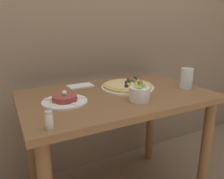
{
  "coord_description": "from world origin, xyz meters",
  "views": [
    {
      "loc": [
        -0.58,
        -0.72,
        1.11
      ],
      "look_at": [
        -0.05,
        0.29,
        0.78
      ],
      "focal_mm": 35.0,
      "sensor_mm": 36.0,
      "label": 1
    }
  ],
  "objects": [
    {
      "name": "dining_table",
      "position": [
        0.0,
        0.34,
        0.61
      ],
      "size": [
        1.07,
        0.67,
        0.74
      ],
      "color": "brown",
      "rests_on": "ground_plane"
    },
    {
      "name": "pizza_plate",
      "position": [
        0.12,
        0.4,
        0.75
      ],
      "size": [
        0.33,
        0.33,
        0.06
      ],
      "color": "white",
      "rests_on": "dining_table"
    },
    {
      "name": "tartare_plate",
      "position": [
        -0.31,
        0.31,
        0.75
      ],
      "size": [
        0.23,
        0.23,
        0.06
      ],
      "color": "white",
      "rests_on": "dining_table"
    },
    {
      "name": "small_bowl",
      "position": [
        0.04,
        0.16,
        0.78
      ],
      "size": [
        0.11,
        0.11,
        0.09
      ],
      "color": "white",
      "rests_on": "dining_table"
    },
    {
      "name": "drinking_glass",
      "position": [
        0.43,
        0.23,
        0.8
      ],
      "size": [
        0.07,
        0.07,
        0.13
      ],
      "color": "silver",
      "rests_on": "dining_table"
    },
    {
      "name": "napkin",
      "position": [
        -0.14,
        0.57,
        0.74
      ],
      "size": [
        0.16,
        0.1,
        0.01
      ],
      "color": "white",
      "rests_on": "dining_table"
    },
    {
      "name": "salt_shaker",
      "position": [
        -0.44,
        0.05,
        0.77
      ],
      "size": [
        0.03,
        0.03,
        0.07
      ],
      "color": "silver",
      "rests_on": "dining_table"
    }
  ]
}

